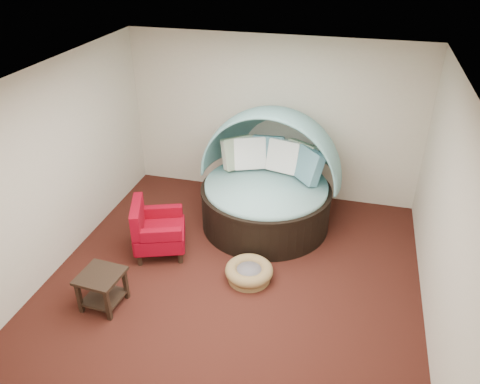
% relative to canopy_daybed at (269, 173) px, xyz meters
% --- Properties ---
extents(floor, '(5.00, 5.00, 0.00)m').
position_rel_canopy_daybed_xyz_m(floor, '(-0.14, -1.53, -0.88)').
color(floor, '#411A12').
rests_on(floor, ground).
extents(wall_back, '(5.00, 0.00, 5.00)m').
position_rel_canopy_daybed_xyz_m(wall_back, '(-0.14, 0.97, 0.52)').
color(wall_back, beige).
rests_on(wall_back, floor).
extents(wall_front, '(5.00, 0.00, 5.00)m').
position_rel_canopy_daybed_xyz_m(wall_front, '(-0.14, -4.03, 0.52)').
color(wall_front, beige).
rests_on(wall_front, floor).
extents(wall_left, '(0.00, 5.00, 5.00)m').
position_rel_canopy_daybed_xyz_m(wall_left, '(-2.64, -1.53, 0.52)').
color(wall_left, beige).
rests_on(wall_left, floor).
extents(wall_right, '(0.00, 5.00, 5.00)m').
position_rel_canopy_daybed_xyz_m(wall_right, '(2.36, -1.53, 0.52)').
color(wall_right, beige).
rests_on(wall_right, floor).
extents(ceiling, '(5.00, 5.00, 0.00)m').
position_rel_canopy_daybed_xyz_m(ceiling, '(-0.14, -1.53, 1.92)').
color(ceiling, white).
rests_on(ceiling, wall_back).
extents(canopy_daybed, '(2.32, 2.21, 1.89)m').
position_rel_canopy_daybed_xyz_m(canopy_daybed, '(0.00, 0.00, 0.00)').
color(canopy_daybed, black).
rests_on(canopy_daybed, floor).
extents(pet_basket, '(0.88, 0.88, 0.23)m').
position_rel_canopy_daybed_xyz_m(pet_basket, '(0.06, -1.54, -0.76)').
color(pet_basket, brown).
rests_on(pet_basket, floor).
extents(red_armchair, '(0.93, 0.93, 0.85)m').
position_rel_canopy_daybed_xyz_m(red_armchair, '(-1.41, -1.28, -0.49)').
color(red_armchair, black).
rests_on(red_armchair, floor).
extents(side_table, '(0.55, 0.55, 0.49)m').
position_rel_canopy_daybed_xyz_m(side_table, '(-1.62, -2.49, -0.56)').
color(side_table, black).
rests_on(side_table, floor).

